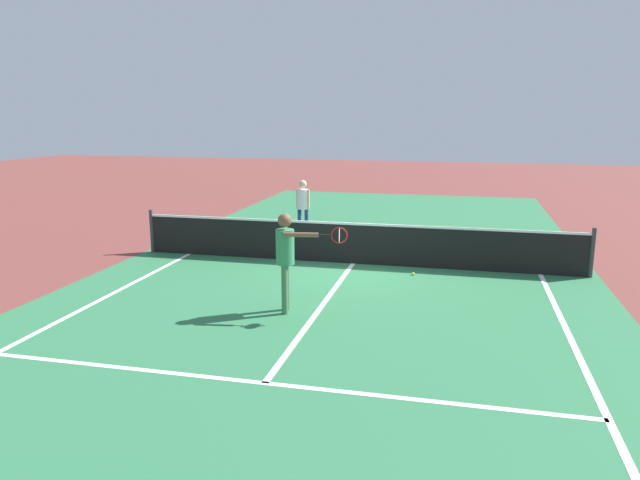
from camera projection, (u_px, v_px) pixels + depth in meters
ground_plane at (353, 264)px, 13.76m from camera, size 60.00×60.00×0.00m
court_surface_inbounds at (353, 264)px, 13.76m from camera, size 10.62×24.40×0.00m
line_sideline_left at (18, 342)px, 9.04m from camera, size 0.10×11.89×0.01m
line_sideline_right at (600, 402)px, 7.18m from camera, size 0.10×11.89×0.01m
line_service_near at (265, 383)px, 7.67m from camera, size 8.22×0.10×0.01m
line_center_service at (322, 306)px, 10.72m from camera, size 0.10×6.40×0.01m
net at (353, 243)px, 13.66m from camera, size 10.30×0.09×1.07m
player_near at (287, 251)px, 10.20m from camera, size 1.25×0.42×1.75m
player_far at (303, 202)px, 16.58m from camera, size 0.41×0.32×1.59m
tennis_ball_near_net at (413, 274)px, 12.77m from camera, size 0.07×0.07×0.07m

